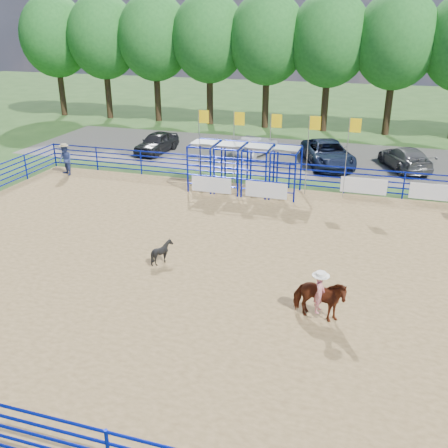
{
  "coord_description": "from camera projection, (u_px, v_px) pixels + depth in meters",
  "views": [
    {
      "loc": [
        4.33,
        -16.32,
        8.83
      ],
      "look_at": [
        -1.0,
        1.0,
        1.3
      ],
      "focal_mm": 40.0,
      "sensor_mm": 36.0,
      "label": 1
    }
  ],
  "objects": [
    {
      "name": "perimeter_fence",
      "position": [
        242.0,
        250.0,
        18.68
      ],
      "size": [
        30.1,
        20.1,
        1.5
      ],
      "color": "#07159B",
      "rests_on": "ground"
    },
    {
      "name": "gravel_strip",
      "position": [
        307.0,
        157.0,
        33.97
      ],
      "size": [
        40.0,
        10.0,
        0.01
      ],
      "primitive_type": "cube",
      "color": "#66635B",
      "rests_on": "ground"
    },
    {
      "name": "car_c",
      "position": [
        328.0,
        153.0,
        31.81
      ],
      "size": [
        4.38,
        6.15,
        1.56
      ],
      "primitive_type": "imported",
      "rotation": [
        0.0,
        0.0,
        0.36
      ],
      "color": "#161E38",
      "rests_on": "gravel_strip"
    },
    {
      "name": "arena_dirt",
      "position": [
        241.0,
        268.0,
        18.97
      ],
      "size": [
        30.0,
        20.0,
        0.02
      ],
      "primitive_type": "cube",
      "color": "#A38451",
      "rests_on": "ground"
    },
    {
      "name": "car_a",
      "position": [
        157.0,
        142.0,
        34.88
      ],
      "size": [
        2.1,
        4.34,
        1.43
      ],
      "primitive_type": "imported",
      "rotation": [
        0.0,
        0.0,
        -0.1
      ],
      "color": "black",
      "rests_on": "gravel_strip"
    },
    {
      "name": "calf",
      "position": [
        162.0,
        252.0,
        19.18
      ],
      "size": [
        1.01,
        0.95,
        0.91
      ],
      "primitive_type": "imported",
      "rotation": [
        0.0,
        0.0,
        1.88
      ],
      "color": "black",
      "rests_on": "arena_dirt"
    },
    {
      "name": "treeline",
      "position": [
        330.0,
        35.0,
        39.03
      ],
      "size": [
        56.4,
        6.4,
        11.24
      ],
      "color": "#3F2B19",
      "rests_on": "ground"
    },
    {
      "name": "spectator_cowboy",
      "position": [
        65.0,
        160.0,
        29.78
      ],
      "size": [
        1.12,
        1.05,
        1.88
      ],
      "color": "navy",
      "rests_on": "arena_dirt"
    },
    {
      "name": "chute_assembly",
      "position": [
        251.0,
        169.0,
        26.8
      ],
      "size": [
        19.32,
        2.41,
        4.2
      ],
      "color": "#07159B",
      "rests_on": "ground"
    },
    {
      "name": "car_b",
      "position": [
        256.0,
        146.0,
        34.27
      ],
      "size": [
        2.56,
        4.19,
        1.3
      ],
      "primitive_type": "imported",
      "rotation": [
        0.0,
        0.0,
        2.82
      ],
      "color": "gray",
      "rests_on": "gravel_strip"
    },
    {
      "name": "ground",
      "position": [
        241.0,
        268.0,
        18.97
      ],
      "size": [
        120.0,
        120.0,
        0.0
      ],
      "primitive_type": "plane",
      "color": "#375C24",
      "rests_on": "ground"
    },
    {
      "name": "car_d",
      "position": [
        405.0,
        158.0,
        31.05
      ],
      "size": [
        3.64,
        5.21,
        1.4
      ],
      "primitive_type": "imported",
      "rotation": [
        0.0,
        0.0,
        3.53
      ],
      "color": "#4E4E50",
      "rests_on": "gravel_strip"
    },
    {
      "name": "horse_and_rider",
      "position": [
        319.0,
        296.0,
        15.42
      ],
      "size": [
        1.83,
        1.03,
        2.3
      ],
      "color": "#5F2613",
      "rests_on": "arena_dirt"
    }
  ]
}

